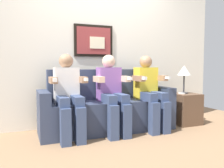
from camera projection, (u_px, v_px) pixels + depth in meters
name	position (u px, v px, depth m)	size (l,w,h in m)	color
ground_plane	(116.00, 136.00, 3.10)	(5.67, 5.67, 0.00)	#8C6B4C
back_wall_assembly	(98.00, 44.00, 3.71)	(4.36, 0.10, 2.60)	silver
couch	(108.00, 109.00, 3.38)	(1.96, 0.58, 0.90)	#333D56
person_on_left	(68.00, 92.00, 2.98)	(0.46, 0.56, 1.11)	white
person_in_middle	(112.00, 91.00, 3.20)	(0.46, 0.56, 1.11)	#8C59A5
person_on_right	(150.00, 89.00, 3.43)	(0.46, 0.56, 1.11)	yellow
side_table_right	(185.00, 109.00, 3.78)	(0.40, 0.40, 0.50)	brown
table_lamp	(184.00, 72.00, 3.77)	(0.22, 0.22, 0.46)	#333338
spare_remote_on_table	(182.00, 93.00, 3.73)	(0.04, 0.13, 0.02)	white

